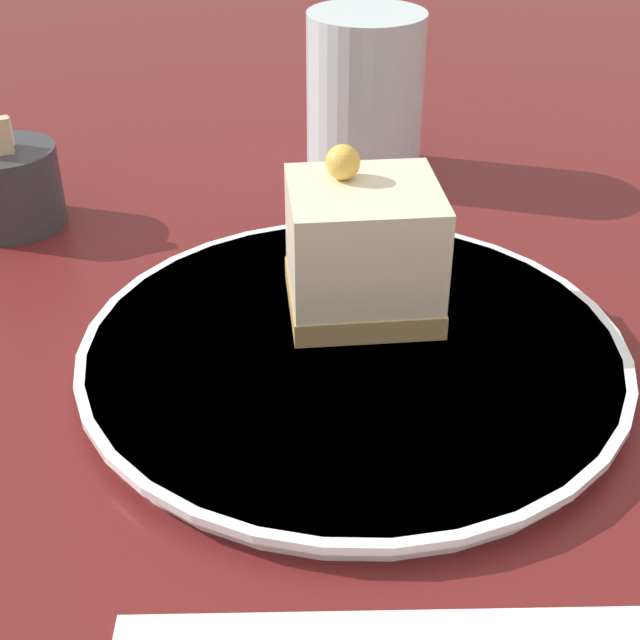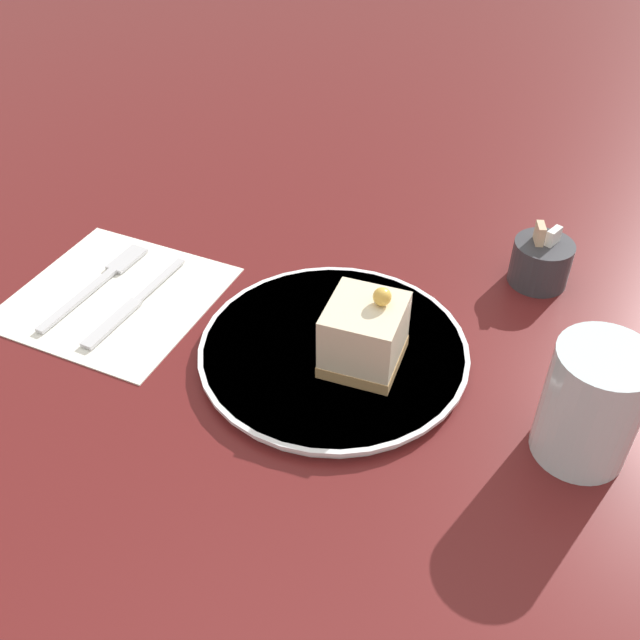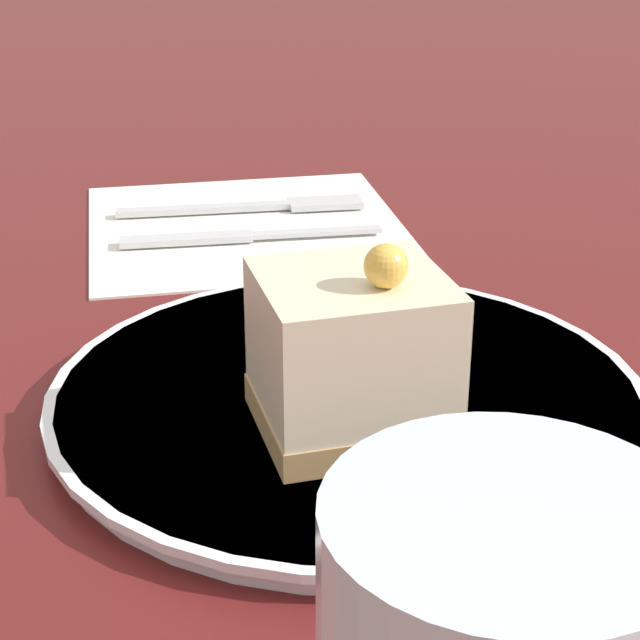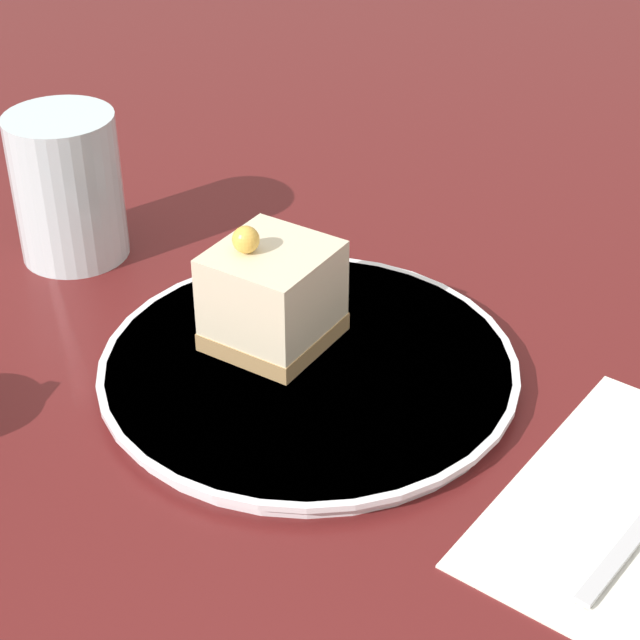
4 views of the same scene
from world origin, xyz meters
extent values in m
plane|color=#5B1919|center=(0.00, 0.00, 0.00)|extent=(4.00, 4.00, 0.00)
cylinder|color=white|center=(-0.01, -0.02, 0.01)|extent=(0.26, 0.26, 0.01)
cylinder|color=white|center=(-0.01, -0.02, 0.01)|extent=(0.27, 0.27, 0.00)
cube|color=#AD8451|center=(0.03, -0.03, 0.02)|extent=(0.07, 0.08, 0.01)
cube|color=beige|center=(0.03, -0.03, 0.05)|extent=(0.07, 0.07, 0.05)
sphere|color=#EFB747|center=(0.04, -0.02, 0.09)|extent=(0.02, 0.02, 0.02)
cube|color=white|center=(-0.26, -0.02, 0.00)|extent=(0.22, 0.22, 0.00)
cube|color=silver|center=(-0.29, -0.04, 0.01)|extent=(0.02, 0.12, 0.00)
cube|color=silver|center=(-0.28, 0.04, 0.01)|extent=(0.03, 0.05, 0.00)
cube|color=silver|center=(-0.24, -0.06, 0.01)|extent=(0.02, 0.08, 0.00)
cube|color=silver|center=(-0.23, 0.02, 0.01)|extent=(0.02, 0.08, 0.00)
camera|label=1|loc=(-0.36, 0.02, 0.26)|focal=50.00mm
camera|label=2|loc=(0.17, -0.51, 0.49)|focal=40.00mm
camera|label=3|loc=(0.40, -0.14, 0.24)|focal=60.00mm
camera|label=4|loc=(-0.32, 0.43, 0.41)|focal=60.00mm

